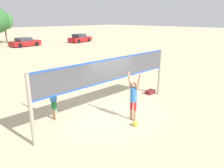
{
  "coord_description": "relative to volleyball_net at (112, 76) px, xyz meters",
  "views": [
    {
      "loc": [
        -6.47,
        -6.51,
        4.17
      ],
      "look_at": [
        0.0,
        0.0,
        1.39
      ],
      "focal_mm": 35.0,
      "sensor_mm": 36.0,
      "label": 1
    }
  ],
  "objects": [
    {
      "name": "tree_left_cluster",
      "position": [
        7.58,
        33.46,
        1.92
      ],
      "size": [
        2.92,
        2.92,
        5.18
      ],
      "color": "brown",
      "rests_on": "ground_plane"
    },
    {
      "name": "ground_plane",
      "position": [
        0.0,
        0.0,
        -1.78
      ],
      "size": [
        200.0,
        200.0,
        0.0
      ],
      "primitive_type": "plane",
      "color": "beige"
    },
    {
      "name": "player_spiker",
      "position": [
        0.14,
        -1.12,
        -0.69
      ],
      "size": [
        0.28,
        0.7,
        2.08
      ],
      "rotation": [
        0.0,
        0.0,
        1.57
      ],
      "color": "tan",
      "rests_on": "ground_plane"
    },
    {
      "name": "player_blocker",
      "position": [
        -2.2,
        1.26,
        -0.67
      ],
      "size": [
        0.28,
        0.7,
        2.12
      ],
      "rotation": [
        0.0,
        0.0,
        -1.57
      ],
      "color": "tan",
      "rests_on": "ground_plane"
    },
    {
      "name": "volleyball_net",
      "position": [
        0.0,
        0.0,
        0.0
      ],
      "size": [
        7.6,
        0.13,
        2.54
      ],
      "color": "gray",
      "rests_on": "ground_plane"
    },
    {
      "name": "parked_car_near",
      "position": [
        7.9,
        26.94,
        -1.17
      ],
      "size": [
        4.63,
        2.39,
        1.33
      ],
      "rotation": [
        0.0,
        0.0,
        0.11
      ],
      "color": "maroon",
      "rests_on": "ground_plane"
    },
    {
      "name": "parked_car_mid",
      "position": [
        17.6,
        25.92,
        -1.13
      ],
      "size": [
        4.91,
        2.81,
        1.47
      ],
      "rotation": [
        0.0,
        0.0,
        0.23
      ],
      "color": "maroon",
      "rests_on": "ground_plane"
    },
    {
      "name": "volleyball",
      "position": [
        -0.21,
        -1.56,
        -1.66
      ],
      "size": [
        0.23,
        0.23,
        0.23
      ],
      "color": "yellow",
      "rests_on": "ground_plane"
    },
    {
      "name": "gear_bag",
      "position": [
        3.46,
        0.37,
        -1.68
      ],
      "size": [
        0.55,
        0.34,
        0.2
      ],
      "color": "maroon",
      "rests_on": "ground_plane"
    }
  ]
}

